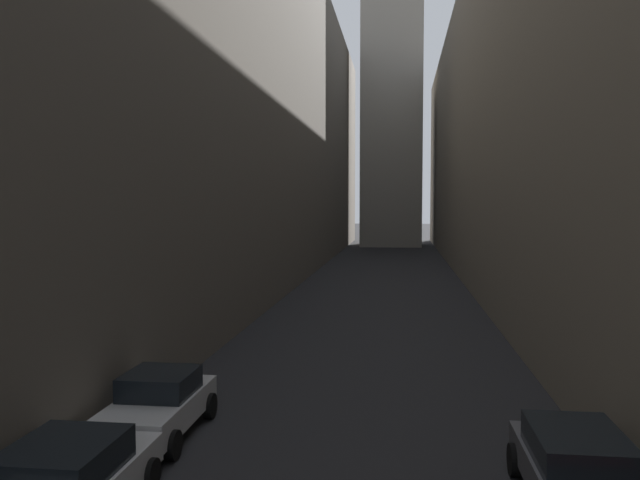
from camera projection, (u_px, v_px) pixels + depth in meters
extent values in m
plane|color=#232326|center=(380.00, 294.00, 38.61)|extent=(264.00, 264.00, 0.00)
cube|color=#60594F|center=(183.00, 97.00, 41.48)|extent=(14.68, 108.00, 24.80)
cube|color=#756B5B|center=(559.00, 113.00, 38.62)|extent=(10.35, 108.00, 21.87)
cube|color=gray|center=(392.00, 47.00, 81.09)|extent=(7.66, 7.66, 50.46)
cube|color=black|center=(64.00, 459.00, 10.81)|extent=(1.66, 2.09, 0.58)
cylinder|color=black|center=(62.00, 469.00, 12.47)|extent=(0.22, 0.61, 0.61)
cylinder|color=black|center=(150.00, 474.00, 12.25)|extent=(0.22, 0.61, 0.61)
cube|color=silver|center=(158.00, 409.00, 15.03)|extent=(1.69, 3.92, 0.63)
cube|color=black|center=(160.00, 383.00, 15.14)|extent=(1.55, 1.71, 0.55)
cylinder|color=black|center=(146.00, 403.00, 16.47)|extent=(0.22, 0.65, 0.65)
cylinder|color=black|center=(210.00, 406.00, 16.26)|extent=(0.22, 0.65, 0.65)
cylinder|color=black|center=(98.00, 442.00, 13.84)|extent=(0.22, 0.65, 0.65)
cylinder|color=black|center=(173.00, 445.00, 13.63)|extent=(0.22, 0.65, 0.65)
cube|color=black|center=(578.00, 446.00, 11.38)|extent=(1.56, 2.25, 0.54)
cylinder|color=black|center=(515.00, 460.00, 12.86)|extent=(0.22, 0.65, 0.65)
cylinder|color=black|center=(603.00, 464.00, 12.64)|extent=(0.22, 0.65, 0.65)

